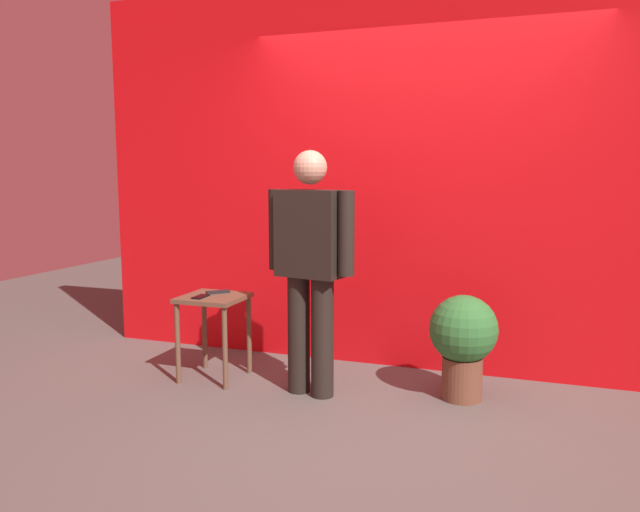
{
  "coord_description": "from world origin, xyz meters",
  "views": [
    {
      "loc": [
        0.85,
        -3.34,
        1.47
      ],
      "look_at": [
        -0.54,
        0.55,
        0.91
      ],
      "focal_mm": 34.88,
      "sensor_mm": 36.0,
      "label": 1
    }
  ],
  "objects_px": {
    "potted_plant": "(463,338)",
    "side_table": "(214,312)",
    "cell_phone": "(201,297)",
    "tv_remote": "(218,292)",
    "standing_person": "(310,260)"
  },
  "relations": [
    {
      "from": "cell_phone",
      "to": "tv_remote",
      "type": "relative_size",
      "value": 0.85
    },
    {
      "from": "side_table",
      "to": "standing_person",
      "type": "bearing_deg",
      "value": -4.83
    },
    {
      "from": "standing_person",
      "to": "tv_remote",
      "type": "relative_size",
      "value": 9.46
    },
    {
      "from": "tv_remote",
      "to": "side_table",
      "type": "bearing_deg",
      "value": -39.94
    },
    {
      "from": "cell_phone",
      "to": "side_table",
      "type": "bearing_deg",
      "value": 57.12
    },
    {
      "from": "potted_plant",
      "to": "side_table",
      "type": "bearing_deg",
      "value": -174.3
    },
    {
      "from": "cell_phone",
      "to": "potted_plant",
      "type": "relative_size",
      "value": 0.21
    },
    {
      "from": "standing_person",
      "to": "potted_plant",
      "type": "distance_m",
      "value": 1.11
    },
    {
      "from": "standing_person",
      "to": "cell_phone",
      "type": "relative_size",
      "value": 11.17
    },
    {
      "from": "side_table",
      "to": "tv_remote",
      "type": "xyz_separation_m",
      "value": [
        -0.01,
        0.09,
        0.13
      ]
    },
    {
      "from": "cell_phone",
      "to": "potted_plant",
      "type": "bearing_deg",
      "value": 8.42
    },
    {
      "from": "side_table",
      "to": "cell_phone",
      "type": "height_order",
      "value": "cell_phone"
    },
    {
      "from": "standing_person",
      "to": "side_table",
      "type": "xyz_separation_m",
      "value": [
        -0.76,
        0.06,
        -0.42
      ]
    },
    {
      "from": "side_table",
      "to": "potted_plant",
      "type": "bearing_deg",
      "value": 5.7
    },
    {
      "from": "standing_person",
      "to": "side_table",
      "type": "bearing_deg",
      "value": 175.17
    }
  ]
}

